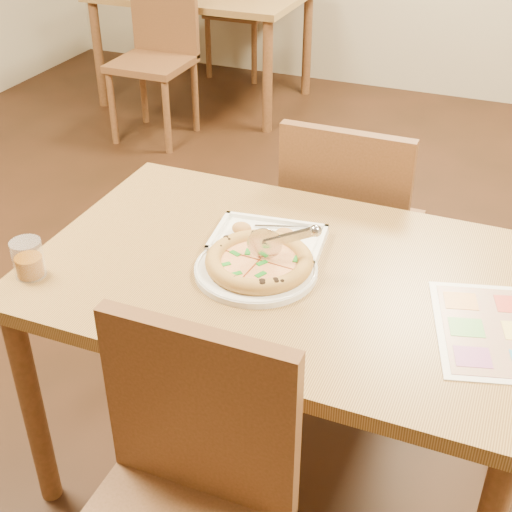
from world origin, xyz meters
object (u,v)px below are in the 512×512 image
at_px(pizza_cutter, 281,240).
at_px(glass_tumbler, 28,261).
at_px(appetizer_tray, 267,240).
at_px(dining_table, 287,296).
at_px(plate, 256,270).
at_px(chair_near, 183,486).
at_px(chair_far, 349,215).
at_px(bg_table, 203,4).
at_px(menu, 493,330).
at_px(bg_chair_near, 158,39).
at_px(pizza, 259,261).

xyz_separation_m(pizza_cutter, glass_tumbler, (-0.58, -0.26, -0.05)).
bearing_deg(appetizer_tray, dining_table, -45.42).
bearing_deg(plate, appetizer_tray, 99.69).
height_order(chair_near, glass_tumbler, chair_near).
xyz_separation_m(chair_near, glass_tumbler, (-0.59, 0.33, 0.20)).
bearing_deg(chair_far, bg_table, -53.95).
distance_m(bg_table, glass_tumbler, 3.23).
bearing_deg(plate, dining_table, 32.59).
bearing_deg(pizza_cutter, bg_table, 103.37).
height_order(plate, menu, plate).
xyz_separation_m(dining_table, glass_tumbler, (-0.59, -0.27, 0.13)).
bearing_deg(bg_chair_near, bg_table, 90.00).
bearing_deg(glass_tumbler, plate, 23.28).
distance_m(bg_table, plate, 3.23).
bearing_deg(dining_table, pizza, -150.76).
relative_size(appetizer_tray, menu, 0.88).
bearing_deg(pizza, plate, -122.04).
bearing_deg(bg_chair_near, plate, -55.67).
bearing_deg(glass_tumbler, chair_far, 55.85).
bearing_deg(bg_chair_near, glass_tumbler, -67.73).
height_order(pizza_cutter, menu, pizza_cutter).
bearing_deg(bg_table, pizza, -61.55).
bearing_deg(menu, dining_table, 173.46).
xyz_separation_m(chair_far, glass_tumbler, (-0.59, -0.87, 0.20)).
height_order(chair_far, menu, chair_far).
xyz_separation_m(plate, menu, (0.58, -0.02, -0.01)).
bearing_deg(chair_far, menu, 127.99).
bearing_deg(bg_table, dining_table, -60.26).
distance_m(dining_table, plate, 0.12).
distance_m(bg_chair_near, pizza_cutter, 2.73).
bearing_deg(chair_far, dining_table, 90.00).
relative_size(bg_chair_near, appetizer_tray, 1.49).
xyz_separation_m(chair_far, menu, (0.52, -0.66, 0.16)).
height_order(dining_table, plate, plate).
bearing_deg(chair_far, pizza, 84.31).
height_order(chair_near, bg_chair_near, same).
bearing_deg(pizza_cutter, menu, -20.99).
bearing_deg(plate, pizza_cutter, 29.82).
distance_m(chair_near, chair_far, 1.20).
distance_m(dining_table, chair_near, 0.61).
height_order(chair_far, plate, chair_far).
relative_size(bg_table, pizza_cutter, 7.72).
height_order(dining_table, glass_tumbler, glass_tumbler).
bearing_deg(dining_table, appetizer_tray, 134.58).
bearing_deg(pizza_cutter, glass_tumbler, -172.11).
xyz_separation_m(pizza, menu, (0.58, -0.02, -0.03)).
bearing_deg(pizza, glass_tumbler, -156.16).
distance_m(bg_chair_near, menu, 3.10).
xyz_separation_m(pizza_cutter, menu, (0.53, -0.05, -0.09)).
bearing_deg(chair_near, dining_table, 90.00).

